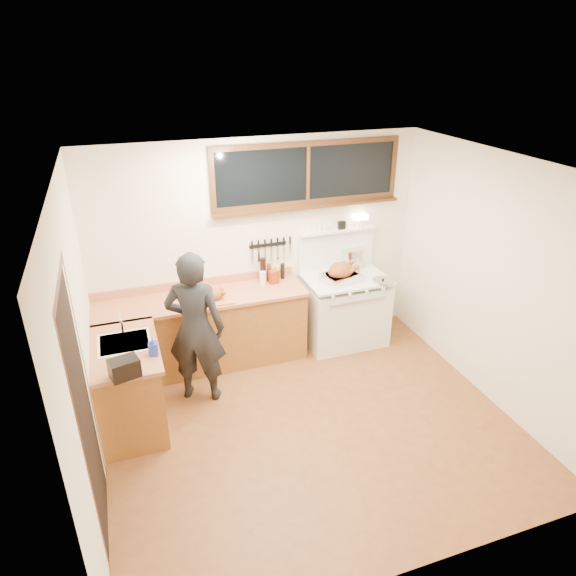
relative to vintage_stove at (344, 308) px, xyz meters
name	(u,v)px	position (x,y,z in m)	size (l,w,h in m)	color
ground_plane	(311,424)	(-1.00, -1.41, -0.48)	(4.00, 3.50, 0.02)	brown
room_shell	(314,277)	(-1.00, -1.41, 1.18)	(4.10, 3.60, 2.65)	white
counter_back	(203,331)	(-1.80, 0.04, -0.01)	(2.44, 0.64, 1.00)	brown
counter_left	(129,386)	(-2.70, -0.79, -0.02)	(0.64, 1.09, 0.90)	brown
sink_unit	(125,347)	(-2.68, -0.71, 0.38)	(0.50, 0.45, 0.37)	white
vintage_stove	(344,308)	(0.00, 0.00, 0.00)	(1.02, 0.74, 1.59)	white
back_window	(308,181)	(-0.40, 0.31, 1.60)	(2.32, 0.13, 0.77)	black
left_doorway	(86,414)	(-2.99, -1.96, 0.62)	(0.02, 1.04, 2.17)	black
knife_strip	(270,246)	(-0.88, 0.32, 0.84)	(0.52, 0.03, 0.28)	black
man	(195,328)	(-1.97, -0.56, 0.38)	(0.73, 0.62, 1.70)	black
soap_bottle	(153,346)	(-2.43, -1.02, 0.53)	(0.09, 0.09, 0.19)	#243EB8
toaster	(124,368)	(-2.70, -1.29, 0.52)	(0.28, 0.23, 0.17)	black
cutting_board	(213,296)	(-1.68, -0.10, 0.49)	(0.46, 0.35, 0.15)	#BF714C
roast_turkey	(341,274)	(-0.11, -0.09, 0.53)	(0.48, 0.41, 0.24)	silver
stockpot	(351,258)	(0.20, 0.26, 0.56)	(0.33, 0.33, 0.26)	silver
saucepan	(350,266)	(0.13, 0.16, 0.50)	(0.18, 0.29, 0.12)	silver
pot_lid	(383,281)	(0.37, -0.28, 0.44)	(0.31, 0.31, 0.04)	silver
coffee_tin	(274,277)	(-0.90, 0.12, 0.51)	(0.12, 0.10, 0.16)	maroon
pitcher	(263,278)	(-1.02, 0.16, 0.51)	(0.10, 0.10, 0.15)	white
bottle_cluster	(270,271)	(-0.91, 0.22, 0.56)	(0.31, 0.07, 0.30)	black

